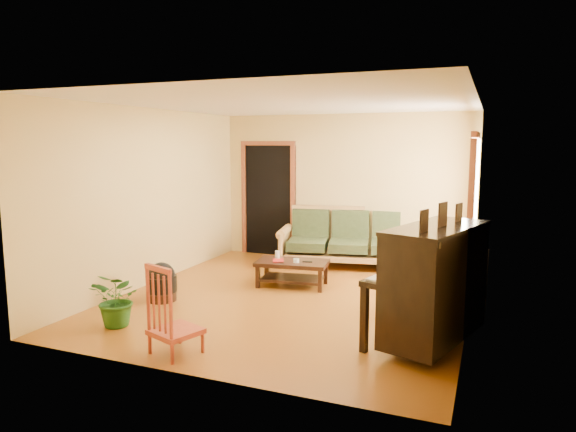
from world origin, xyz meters
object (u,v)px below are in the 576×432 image
at_px(sofa, 349,238).
at_px(piano, 435,286).
at_px(armchair, 441,280).
at_px(ceramic_crock, 448,267).
at_px(red_chair, 175,309).
at_px(potted_plant, 118,299).
at_px(footstool, 162,286).
at_px(coffee_table, 292,273).

distance_m(sofa, piano, 3.49).
height_order(armchair, ceramic_crock, armchair).
relative_size(piano, red_chair, 1.55).
height_order(ceramic_crock, potted_plant, potted_plant).
bearing_deg(potted_plant, ceramic_crock, 49.73).
height_order(footstool, ceramic_crock, footstool).
xyz_separation_m(sofa, piano, (1.72, -3.03, 0.13)).
xyz_separation_m(piano, ceramic_crock, (-0.10, 3.14, -0.51)).
xyz_separation_m(armchair, ceramic_crock, (-0.08, 2.18, -0.34)).
distance_m(armchair, piano, 0.98).
height_order(armchair, piano, piano).
bearing_deg(ceramic_crock, armchair, -87.84).
xyz_separation_m(sofa, footstool, (-1.82, -2.79, -0.31)).
distance_m(piano, potted_plant, 3.51).
xyz_separation_m(ceramic_crock, potted_plant, (-3.31, -3.91, 0.20)).
distance_m(coffee_table, potted_plant, 2.62).
bearing_deg(armchair, footstool, 167.27).
xyz_separation_m(armchair, potted_plant, (-3.39, -1.73, -0.14)).
relative_size(piano, potted_plant, 2.23).
height_order(coffee_table, armchair, armchair).
bearing_deg(piano, armchair, 108.36).
relative_size(sofa, ceramic_crock, 9.75).
bearing_deg(armchair, potted_plant, -177.39).
bearing_deg(ceramic_crock, sofa, -175.90).
bearing_deg(armchair, coffee_table, 140.49).
xyz_separation_m(sofa, ceramic_crock, (1.62, 0.12, -0.38)).
bearing_deg(piano, sofa, 136.68).
distance_m(sofa, ceramic_crock, 1.67).
relative_size(coffee_table, footstool, 2.57).
bearing_deg(ceramic_crock, coffee_table, -142.41).
bearing_deg(potted_plant, piano, 12.62).
xyz_separation_m(footstool, potted_plant, (0.13, -1.00, 0.13)).
bearing_deg(red_chair, footstool, 149.31).
xyz_separation_m(footstool, ceramic_crock, (3.44, 2.91, -0.07)).
relative_size(coffee_table, armchair, 1.13).
bearing_deg(red_chair, potted_plant, 178.27).
bearing_deg(coffee_table, ceramic_crock, 37.59).
height_order(piano, footstool, piano).
relative_size(coffee_table, red_chair, 1.12).
height_order(piano, red_chair, piano).
distance_m(sofa, footstool, 3.35).
bearing_deg(piano, potted_plant, -150.32).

